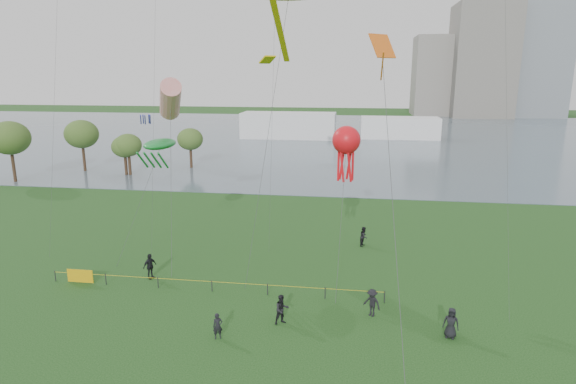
# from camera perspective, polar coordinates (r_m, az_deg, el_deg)

# --- Properties ---
(lake) EXTENTS (400.00, 120.00, 0.08)m
(lake) POSITION_cam_1_polar(r_m,az_deg,el_deg) (119.11, 6.19, 6.59)
(lake) COLOR slate
(lake) RESTS_ON ground_plane
(building_mid) EXTENTS (20.00, 20.00, 38.00)m
(building_mid) POSITION_cam_1_polar(r_m,az_deg,el_deg) (184.96, 21.96, 14.17)
(building_mid) COLOR slate
(building_mid) RESTS_ON ground_plane
(building_low) EXTENTS (16.00, 18.00, 28.00)m
(building_low) POSITION_cam_1_polar(r_m,az_deg,el_deg) (188.18, 17.15, 13.00)
(building_low) COLOR gray
(building_low) RESTS_ON ground_plane
(pavilion_left) EXTENTS (22.00, 8.00, 6.00)m
(pavilion_left) POSITION_cam_1_polar(r_m,az_deg,el_deg) (114.85, 0.08, 7.90)
(pavilion_left) COLOR white
(pavilion_left) RESTS_ON ground_plane
(pavilion_right) EXTENTS (18.00, 7.00, 5.00)m
(pavilion_right) POSITION_cam_1_polar(r_m,az_deg,el_deg) (117.19, 13.09, 7.42)
(pavilion_right) COLOR white
(pavilion_right) RESTS_ON ground_plane
(trees) EXTENTS (26.13, 18.34, 8.58)m
(trees) POSITION_cam_1_polar(r_m,az_deg,el_deg) (78.11, -22.75, 5.80)
(trees) COLOR #372519
(trees) RESTS_ON ground_plane
(fence) EXTENTS (24.07, 0.07, 1.05)m
(fence) POSITION_cam_1_polar(r_m,az_deg,el_deg) (37.13, -18.22, -9.77)
(fence) COLOR black
(fence) RESTS_ON ground_plane
(spectator_a) EXTENTS (1.17, 1.10, 1.90)m
(spectator_a) POSITION_cam_1_polar(r_m,az_deg,el_deg) (30.32, -0.73, -13.75)
(spectator_a) COLOR black
(spectator_a) RESTS_ON ground_plane
(spectator_b) EXTENTS (1.35, 1.20, 1.81)m
(spectator_b) POSITION_cam_1_polar(r_m,az_deg,el_deg) (31.67, 9.92, -12.79)
(spectator_b) COLOR black
(spectator_b) RESTS_ON ground_plane
(spectator_c) EXTENTS (0.97, 1.23, 1.95)m
(spectator_c) POSITION_cam_1_polar(r_m,az_deg,el_deg) (37.85, -16.05, -8.45)
(spectator_c) COLOR black
(spectator_c) RESTS_ON ground_plane
(spectator_d) EXTENTS (1.04, 0.83, 1.85)m
(spectator_d) POSITION_cam_1_polar(r_m,az_deg,el_deg) (30.45, 18.76, -14.48)
(spectator_d) COLOR black
(spectator_d) RESTS_ON ground_plane
(spectator_f) EXTENTS (0.67, 0.57, 1.56)m
(spectator_f) POSITION_cam_1_polar(r_m,az_deg,el_deg) (29.20, -8.33, -15.45)
(spectator_f) COLOR black
(spectator_f) RESTS_ON ground_plane
(spectator_g) EXTENTS (0.93, 1.04, 1.77)m
(spectator_g) POSITION_cam_1_polar(r_m,az_deg,el_deg) (43.53, 8.98, -5.22)
(spectator_g) COLOR black
(spectator_g) RESTS_ON ground_plane
(kite_windsock) EXTENTS (4.79, 10.22, 14.72)m
(kite_windsock) POSITION_cam_1_polar(r_m,az_deg,el_deg) (43.01, -13.80, 10.58)
(kite_windsock) COLOR #3F3F42
(kite_creature) EXTENTS (4.48, 4.46, 10.00)m
(kite_creature) POSITION_cam_1_polar(r_m,az_deg,el_deg) (39.17, -14.97, 5.44)
(kite_creature) COLOR #3F3F42
(kite_octopus) EXTENTS (1.98, 4.86, 11.49)m
(kite_octopus) POSITION_cam_1_polar(r_m,az_deg,el_deg) (33.89, 6.92, 5.96)
(kite_octopus) COLOR #3F3F42
(kite_delta) EXTENTS (2.13, 10.97, 16.94)m
(kite_delta) POSITION_cam_1_polar(r_m,az_deg,el_deg) (24.78, 11.24, 14.59)
(kite_delta) COLOR #3F3F42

